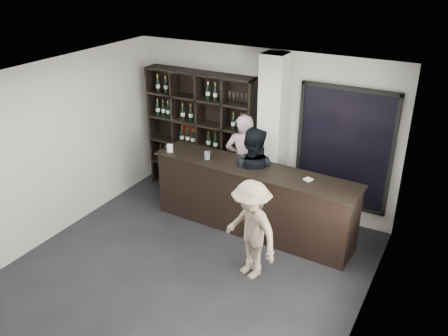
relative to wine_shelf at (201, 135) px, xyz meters
The scene contains 12 objects.
floor 3.06m from the wine_shelf, 65.85° to the right, with size 5.00×5.50×0.01m, color black.
wine_shelf is the anchor object (origin of this frame).
structural_column 1.52m from the wine_shelf, ahead, with size 0.40×0.40×2.90m, color silver.
glass_panel 2.71m from the wine_shelf, ahead, with size 1.60×0.08×2.10m.
tasting_counter 1.81m from the wine_shelf, 28.52° to the right, with size 3.54×0.73×1.17m.
taster_pink 1.05m from the wine_shelf, ahead, with size 0.66×0.43×1.82m, color beige.
taster_black 1.57m from the wine_shelf, 24.71° to the right, with size 0.87×0.68×1.79m, color black.
customer 2.83m from the wine_shelf, 44.13° to the right, with size 0.99×0.57×1.53m, color gray.
wine_glass 1.56m from the wine_shelf, 32.06° to the right, with size 0.09×0.09×0.22m, color white, non-canonical shape.
spit_cup 1.08m from the wine_shelf, 52.70° to the right, with size 0.10×0.10×0.13m, color #ACBFD4.
napkin_stack 2.56m from the wine_shelf, 18.41° to the right, with size 0.11×0.11×0.02m, color white.
card_stand 0.93m from the wine_shelf, 94.09° to the right, with size 0.10×0.05×0.15m, color white.
Camera 1 is at (3.28, -4.61, 4.41)m, focal length 38.00 mm.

